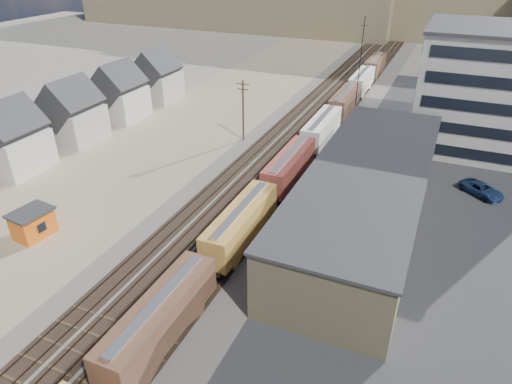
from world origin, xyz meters
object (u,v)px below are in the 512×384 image
at_px(freight_train, 307,146).
at_px(maintenance_shed, 33,223).
at_px(utility_pole_north, 243,109).
at_px(parked_car_blue, 482,190).

bearing_deg(freight_train, maintenance_shed, -126.02).
bearing_deg(utility_pole_north, maintenance_shed, -105.73).
height_order(maintenance_shed, parked_car_blue, maintenance_shed).
relative_size(utility_pole_north, parked_car_blue, 1.75).
relative_size(freight_train, maintenance_shed, 25.33).
bearing_deg(freight_train, parked_car_blue, -0.61).
xyz_separation_m(maintenance_shed, parked_car_blue, (46.10, 30.12, -0.84)).
distance_m(maintenance_shed, parked_car_blue, 55.08).
bearing_deg(parked_car_blue, freight_train, 128.22).
bearing_deg(parked_car_blue, maintenance_shed, 161.99).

